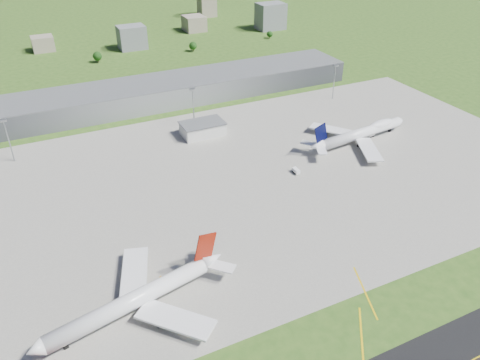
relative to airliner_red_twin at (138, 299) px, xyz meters
name	(u,v)px	position (x,y,z in m)	size (l,w,h in m)	color
ground	(164,110)	(65.45, 176.10, -5.60)	(1400.00, 1400.00, 0.00)	#2E541A
apron	(244,179)	(75.45, 66.10, -5.56)	(360.00, 190.00, 0.08)	gray
terminal	(156,93)	(65.45, 191.10, 1.90)	(300.00, 42.00, 15.00)	gray
ops_building	(203,129)	(75.45, 126.10, -1.60)	(26.00, 16.00, 8.00)	silver
mast_west	(7,133)	(-34.55, 141.10, 12.11)	(3.50, 2.00, 25.90)	gray
mast_center	(193,101)	(75.45, 141.10, 12.11)	(3.50, 2.00, 25.90)	gray
mast_east	(335,76)	(185.45, 141.10, 12.11)	(3.50, 2.00, 25.90)	gray
airliner_red_twin	(138,299)	(0.00, 0.00, 0.00)	(75.96, 58.33, 21.02)	white
airliner_blue_quad	(362,133)	(159.95, 75.28, 0.01)	(77.36, 60.32, 20.20)	white
tug_yellow	(160,281)	(10.97, 10.26, -4.70)	(3.90, 3.56, 1.71)	orange
van_white_near	(296,171)	(103.64, 59.45, -4.26)	(2.43, 5.24, 2.65)	white
van_white_far	(371,135)	(169.76, 77.55, -4.38)	(4.88, 2.77, 2.41)	silver
bldg_cw	(43,44)	(5.45, 366.10, 1.40)	(20.00, 18.00, 14.00)	gray
bldg_c	(132,37)	(85.45, 336.10, 5.40)	(26.00, 20.00, 22.00)	slate
bldg_ce	(194,23)	(165.45, 376.10, 2.40)	(22.00, 24.00, 16.00)	gray
bldg_e	(271,16)	(245.45, 346.10, 8.40)	(30.00, 22.00, 28.00)	slate
bldg_tall_e	(207,1)	(205.45, 436.10, 12.40)	(20.00, 18.00, 36.00)	gray
tree_c	(97,56)	(45.45, 306.10, 0.24)	(8.10, 8.10, 9.90)	#382314
tree_e	(193,46)	(135.45, 301.10, -0.09)	(7.65, 7.65, 9.35)	#382314
tree_far_e	(270,34)	(225.45, 311.10, -1.07)	(6.30, 6.30, 7.70)	#382314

